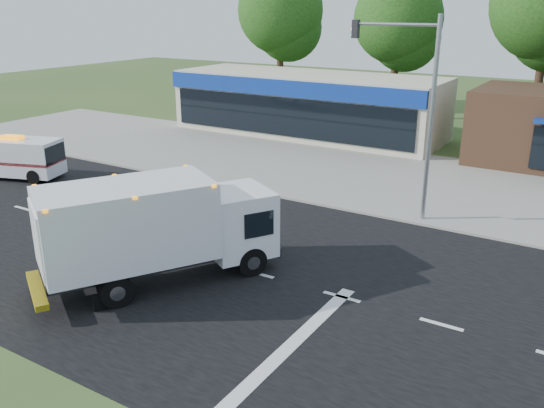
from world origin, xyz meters
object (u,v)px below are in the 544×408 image
at_px(emergency_worker, 88,214).
at_px(traffic_signal_pole, 416,98).
at_px(ambulance_van, 17,157).
at_px(ems_box_truck, 155,225).

height_order(emergency_worker, traffic_signal_pole, traffic_signal_pole).
bearing_deg(ambulance_van, emergency_worker, -40.50).
bearing_deg(traffic_signal_pole, emergency_worker, -138.13).
xyz_separation_m(emergency_worker, traffic_signal_pole, (9.33, 8.37, 3.96)).
bearing_deg(emergency_worker, ambulance_van, 107.41).
xyz_separation_m(ems_box_truck, traffic_signal_pole, (4.74, 9.70, 3.01)).
xyz_separation_m(ems_box_truck, emergency_worker, (-4.60, 1.34, -0.96)).
bearing_deg(ambulance_van, traffic_signal_pole, -4.89).
distance_m(ems_box_truck, traffic_signal_pole, 11.21).
relative_size(ems_box_truck, traffic_signal_pole, 0.95).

